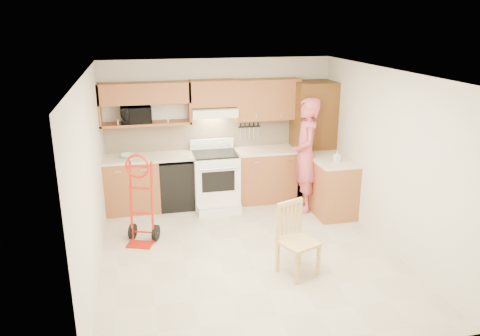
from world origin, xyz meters
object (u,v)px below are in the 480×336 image
object	(u,v)px
dining_chair	(299,240)
hand_truck	(140,204)
microwave	(136,115)
range	(216,176)
person	(306,155)

from	to	relation	value
dining_chair	hand_truck	bearing A→B (deg)	123.43
hand_truck	dining_chair	size ratio (longest dim) A/B	1.28
microwave	hand_truck	bearing A→B (deg)	-93.28
range	dining_chair	bearing A→B (deg)	-75.38
range	person	bearing A→B (deg)	-16.62
microwave	hand_truck	size ratio (longest dim) A/B	0.41
microwave	person	xyz separation A→B (m)	(2.72, -0.74, -0.66)
microwave	person	distance (m)	2.90
hand_truck	person	bearing A→B (deg)	34.68
range	dining_chair	world-z (taller)	range
microwave	range	distance (m)	1.68
range	person	size ratio (longest dim) A/B	0.59
person	hand_truck	world-z (taller)	person
microwave	hand_truck	world-z (taller)	microwave
person	range	bearing A→B (deg)	-95.26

